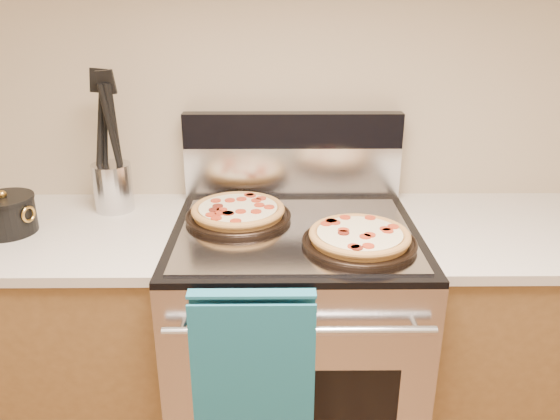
{
  "coord_description": "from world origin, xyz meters",
  "views": [
    {
      "loc": [
        -0.06,
        0.1,
        1.6
      ],
      "look_at": [
        -0.05,
        1.55,
        1.02
      ],
      "focal_mm": 35.0,
      "sensor_mm": 36.0,
      "label": 1
    }
  ],
  "objects_px": {
    "pepperoni_pizza_back": "(238,212)",
    "saucepan": "(6,216)",
    "range_body": "(294,355)",
    "utensil_crock": "(113,187)",
    "pepperoni_pizza_front": "(359,238)"
  },
  "relations": [
    {
      "from": "pepperoni_pizza_back",
      "to": "saucepan",
      "type": "distance_m",
      "value": 0.71
    },
    {
      "from": "range_body",
      "to": "utensil_crock",
      "type": "bearing_deg",
      "value": 162.02
    },
    {
      "from": "pepperoni_pizza_back",
      "to": "pepperoni_pizza_front",
      "type": "bearing_deg",
      "value": -29.05
    },
    {
      "from": "range_body",
      "to": "pepperoni_pizza_front",
      "type": "bearing_deg",
      "value": -35.84
    },
    {
      "from": "range_body",
      "to": "pepperoni_pizza_back",
      "type": "distance_m",
      "value": 0.53
    },
    {
      "from": "range_body",
      "to": "utensil_crock",
      "type": "distance_m",
      "value": 0.84
    },
    {
      "from": "pepperoni_pizza_front",
      "to": "utensil_crock",
      "type": "xyz_separation_m",
      "value": [
        -0.79,
        0.33,
        0.04
      ]
    },
    {
      "from": "range_body",
      "to": "saucepan",
      "type": "distance_m",
      "value": 1.03
    },
    {
      "from": "pepperoni_pizza_back",
      "to": "pepperoni_pizza_front",
      "type": "height_order",
      "value": "pepperoni_pizza_back"
    },
    {
      "from": "pepperoni_pizza_back",
      "to": "pepperoni_pizza_front",
      "type": "distance_m",
      "value": 0.41
    },
    {
      "from": "pepperoni_pizza_back",
      "to": "pepperoni_pizza_front",
      "type": "relative_size",
      "value": 1.03
    },
    {
      "from": "pepperoni_pizza_front",
      "to": "utensil_crock",
      "type": "bearing_deg",
      "value": 157.46
    },
    {
      "from": "pepperoni_pizza_back",
      "to": "utensil_crock",
      "type": "bearing_deg",
      "value": 163.43
    },
    {
      "from": "utensil_crock",
      "to": "saucepan",
      "type": "distance_m",
      "value": 0.34
    },
    {
      "from": "range_body",
      "to": "pepperoni_pizza_front",
      "type": "xyz_separation_m",
      "value": [
        0.18,
        -0.13,
        0.5
      ]
    }
  ]
}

